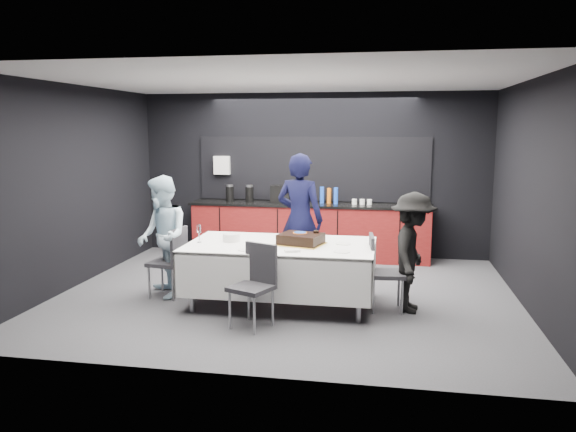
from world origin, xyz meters
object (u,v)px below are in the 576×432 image
Objects in this scene: chair_right at (380,267)px; person_left at (162,237)px; chair_near at (255,279)px; cake_assembly at (301,239)px; person_center at (300,219)px; person_right at (413,252)px; plate_stack at (231,237)px; chair_left at (172,257)px; party_table at (281,254)px; champagne_flute at (199,230)px.

chair_right is 0.58× the size of person_left.
chair_right is at bearing 30.39° from chair_near.
cake_assembly is 0.40× the size of person_left.
person_center reaches higher than chair_right.
plate_stack is at bearing 98.01° from person_right.
cake_assembly is at bearing -2.13° from chair_left.
champagne_flute is (-1.03, -0.11, 0.30)m from party_table.
person_right is at bearing 2.70° from champagne_flute.
plate_stack is 1.90m from chair_right.
plate_stack is 0.12× the size of person_center.
chair_near is 0.58× the size of person_left.
cake_assembly is at bearing 99.30° from person_right.
chair_near is at bearing -32.93° from chair_left.
champagne_flute reaches higher than party_table.
chair_right is at bearing 153.90° from person_center.
plate_stack is 2.25m from person_right.
cake_assembly is at bearing -179.68° from chair_right.
person_right is (0.38, 0.02, 0.19)m from chair_right.
person_left reaches higher than chair_left.
chair_near is (0.89, -0.70, -0.40)m from champagne_flute.
party_table is 0.82m from chair_near.
person_left reaches higher than chair_near.
person_center is at bearing 84.82° from party_table.
chair_left is at bearing 97.52° from person_right.
plate_stack is at bearing 65.96° from person_center.
chair_near is at bearing -58.46° from plate_stack.
person_center reaches higher than plate_stack.
champagne_flute is 0.24× the size of chair_left.
party_table is 2.51× the size of chair_left.
chair_right is (0.98, 0.01, -0.31)m from cake_assembly.
person_left is at bearing 178.34° from plate_stack.
party_table is at bearing 5.94° from champagne_flute.
person_center is (-0.17, 0.97, 0.08)m from cake_assembly.
cake_assembly is 0.68× the size of chair_left.
cake_assembly is 0.99m from person_center.
person_left reaches higher than chair_right.
chair_left is at bearing 178.76° from chair_right.
cake_assembly is (0.25, -0.01, 0.21)m from party_table.
person_right reaches higher than chair_near.
person_center is at bearing 82.78° from chair_near.
person_right reaches higher than plate_stack.
champagne_flute is at bearing 40.60° from person_left.
champagne_flute is 0.24× the size of chair_right.
party_table is at bearing 178.35° from cake_assembly.
chair_near is at bearing 26.10° from person_left.
chair_right is at bearing -1.24° from chair_left.
person_left is at bearing -178.99° from chair_left.
party_table is 10.50× the size of plate_stack.
chair_right is at bearing 55.56° from person_left.
chair_right is 1.58m from chair_near.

